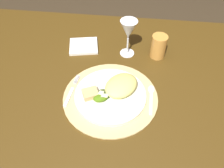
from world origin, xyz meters
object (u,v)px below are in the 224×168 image
at_px(dining_table, 99,108).
at_px(dinner_plate, 110,95).
at_px(napkin, 84,46).
at_px(fork, 71,92).
at_px(wine_glass, 128,31).
at_px(amber_tumbler, 158,46).
at_px(spoon, 151,94).

relative_size(dining_table, dinner_plate, 5.38).
bearing_deg(napkin, dinner_plate, -60.53).
bearing_deg(fork, napkin, 91.78).
relative_size(dining_table, wine_glass, 8.53).
relative_size(dinner_plate, wine_glass, 1.59).
relative_size(napkin, amber_tumbler, 1.22).
relative_size(spoon, wine_glass, 0.83).
relative_size(napkin, wine_glass, 0.76).
bearing_deg(napkin, fork, -88.22).
bearing_deg(amber_tumbler, fork, -141.70).
bearing_deg(dining_table, amber_tumbler, 46.23).
bearing_deg(dinner_plate, amber_tumbler, 56.01).
distance_m(dining_table, wine_glass, 0.34).
distance_m(fork, amber_tumbler, 0.42).
distance_m(fork, napkin, 0.28).
bearing_deg(fork, dinner_plate, -1.22).
height_order(napkin, amber_tumbler, amber_tumbler).
xyz_separation_m(fork, spoon, (0.30, 0.02, 0.00)).
bearing_deg(wine_glass, dinner_plate, -99.48).
bearing_deg(napkin, spoon, -39.53).
xyz_separation_m(dinner_plate, spoon, (0.15, 0.03, -0.00)).
xyz_separation_m(spoon, amber_tumbler, (0.02, 0.23, 0.04)).
bearing_deg(dinner_plate, napkin, 119.47).
xyz_separation_m(dining_table, fork, (-0.10, -0.02, 0.12)).
bearing_deg(amber_tumbler, spoon, -96.03).
distance_m(napkin, wine_glass, 0.23).
distance_m(spoon, napkin, 0.40).
height_order(dining_table, wine_glass, wine_glass).
bearing_deg(napkin, wine_glass, -6.07).
xyz_separation_m(dinner_plate, wine_glass, (0.04, 0.26, 0.11)).
bearing_deg(spoon, dining_table, -178.90).
distance_m(dining_table, spoon, 0.23).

